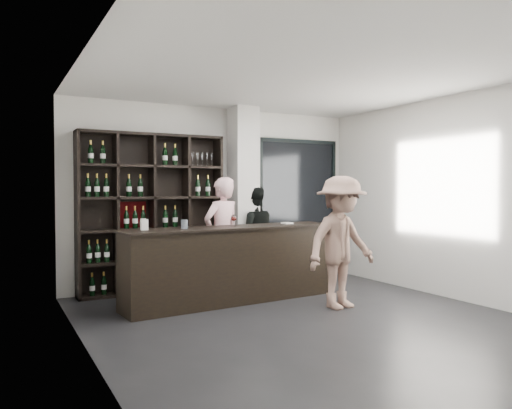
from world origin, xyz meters
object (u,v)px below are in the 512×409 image
taster_black (253,235)px  customer (341,242)px  wine_shelf (152,213)px  taster_pink (222,236)px  tasting_counter (233,264)px

taster_black → customer: (0.27, -2.00, 0.06)m
wine_shelf → taster_black: size_ratio=1.49×
taster_pink → taster_black: 0.95m
wine_shelf → customer: (1.90, -2.17, -0.33)m
wine_shelf → taster_pink: wine_shelf is taller
wine_shelf → customer: size_ratio=1.38×
taster_pink → customer: 1.82m
wine_shelf → taster_pink: (0.85, -0.69, -0.33)m
tasting_counter → taster_black: bearing=45.7°
tasting_counter → taster_black: 1.34m
wine_shelf → tasting_counter: bearing=-55.8°
taster_black → tasting_counter: bearing=60.4°
customer → tasting_counter: bearing=129.7°
taster_pink → customer: bearing=108.5°
wine_shelf → customer: bearing=-48.7°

